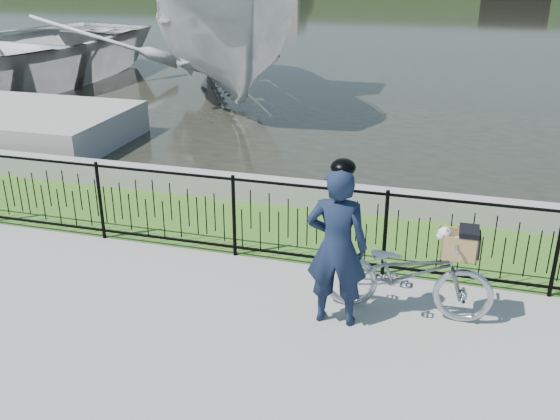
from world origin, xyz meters
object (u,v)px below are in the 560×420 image
(cyclist, at_px, (337,245))
(boat_far, at_px, (7,51))
(bicycle_rig, at_px, (407,272))
(boat_near, at_px, (223,26))

(cyclist, relative_size, boat_far, 0.17)
(bicycle_rig, distance_m, boat_near, 11.83)
(boat_near, distance_m, boat_far, 6.68)
(bicycle_rig, xyz_separation_m, boat_far, (-12.54, 9.52, 0.57))
(boat_near, height_order, boat_far, boat_near)
(cyclist, xyz_separation_m, boat_far, (-11.80, 9.90, 0.15))
(boat_near, bearing_deg, bicycle_rig, -59.58)
(bicycle_rig, relative_size, boat_near, 0.20)
(bicycle_rig, bearing_deg, boat_near, 120.42)
(bicycle_rig, height_order, boat_near, boat_near)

